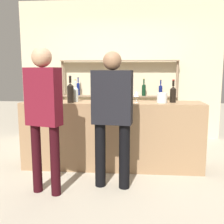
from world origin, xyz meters
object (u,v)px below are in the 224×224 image
object	(u,v)px
cork_jar	(162,98)
counter_bottle_2	(70,92)
counter_bottle_3	(76,94)
counter_bottle_1	(173,94)
customer_center	(112,110)
wine_glass	(136,94)
counter_bottle_0	(47,92)
customer_left	(44,108)

from	to	relation	value
cork_jar	counter_bottle_2	bearing A→B (deg)	-175.99
counter_bottle_3	cork_jar	world-z (taller)	counter_bottle_3
counter_bottle_1	customer_center	xyz separation A→B (m)	(-0.79, -0.67, -0.14)
counter_bottle_1	wine_glass	size ratio (longest dim) A/B	1.98
customer_center	wine_glass	bearing A→B (deg)	-18.52
cork_jar	wine_glass	bearing A→B (deg)	-178.05
counter_bottle_0	cork_jar	distance (m)	1.64
wine_glass	customer_center	size ratio (longest dim) A/B	0.10
counter_bottle_3	customer_center	world-z (taller)	customer_center
wine_glass	counter_bottle_3	bearing A→B (deg)	177.63
cork_jar	customer_left	size ratio (longest dim) A/B	0.09
counter_bottle_0	customer_center	bearing A→B (deg)	-35.06
cork_jar	customer_center	bearing A→B (deg)	-135.75
counter_bottle_3	customer_left	bearing A→B (deg)	-100.72
cork_jar	counter_bottle_0	bearing A→B (deg)	176.98
counter_bottle_3	customer_center	size ratio (longest dim) A/B	0.20
counter_bottle_0	counter_bottle_2	xyz separation A→B (m)	(0.38, -0.17, 0.02)
counter_bottle_0	customer_center	distance (m)	1.23
counter_bottle_1	customer_left	world-z (taller)	customer_left
counter_bottle_1	cork_jar	xyz separation A→B (m)	(-0.15, -0.06, -0.05)
wine_glass	counter_bottle_1	bearing A→B (deg)	7.80
wine_glass	counter_bottle_0	bearing A→B (deg)	175.63
counter_bottle_2	customer_center	xyz separation A→B (m)	(0.62, -0.53, -0.16)
counter_bottle_1	wine_glass	world-z (taller)	counter_bottle_1
customer_center	customer_left	size ratio (longest dim) A/B	0.98
counter_bottle_0	counter_bottle_1	world-z (taller)	counter_bottle_0
counter_bottle_1	counter_bottle_3	distance (m)	1.36
counter_bottle_2	customer_center	distance (m)	0.83
customer_center	customer_left	bearing A→B (deg)	113.73
cork_jar	customer_center	xyz separation A→B (m)	(-0.63, -0.62, -0.09)
counter_bottle_1	customer_left	size ratio (longest dim) A/B	0.19
counter_bottle_2	cork_jar	bearing A→B (deg)	4.01
counter_bottle_1	cork_jar	size ratio (longest dim) A/B	2.26
customer_center	customer_left	world-z (taller)	customer_left
counter_bottle_1	wine_glass	distance (m)	0.51
counter_bottle_0	counter_bottle_1	size ratio (longest dim) A/B	1.02
counter_bottle_2	cork_jar	distance (m)	1.26
wine_glass	cork_jar	distance (m)	0.35
counter_bottle_1	customer_left	distance (m)	1.77
counter_bottle_2	cork_jar	xyz separation A→B (m)	(1.25, 0.09, -0.07)
customer_center	counter_bottle_0	bearing A→B (deg)	61.49
counter_bottle_0	wine_glass	bearing A→B (deg)	-4.37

